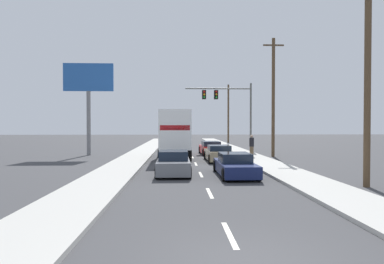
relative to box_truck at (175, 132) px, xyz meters
name	(u,v)px	position (x,y,z in m)	size (l,w,h in m)	color
ground_plane	(191,154)	(1.52, 4.53, -2.15)	(140.00, 140.00, 0.00)	#3D3D3F
sidewalk_right	(253,158)	(6.32, -0.47, -2.08)	(2.50, 80.00, 0.14)	#B2AFA8
sidewalk_left	(133,159)	(-3.28, -0.47, -2.08)	(2.50, 80.00, 0.14)	#B2AFA8
lane_markings	(191,155)	(1.52, 3.89, -2.15)	(0.14, 57.00, 0.01)	silver
box_truck	(175,132)	(0.00, 0.00, 0.00)	(2.64, 7.63, 3.84)	white
car_gray	(173,163)	(0.02, -8.43, -1.55)	(1.86, 4.34, 1.32)	slate
car_red	(211,148)	(3.35, 4.27, -1.58)	(2.02, 4.42, 1.23)	red
car_tan	(219,154)	(3.36, -1.78, -1.59)	(1.96, 4.31, 1.22)	tan
car_navy	(235,165)	(3.32, -9.09, -1.60)	(1.91, 4.68, 1.22)	#141E4C
traffic_signal_mast	(224,101)	(5.24, 8.29, 3.17)	(7.09, 0.69, 7.24)	#595B56
utility_pole_near	(368,78)	(8.50, -12.61, 2.58)	(1.80, 0.28, 9.18)	brown
utility_pole_mid	(273,96)	(8.52, 1.57, 3.10)	(1.80, 0.28, 10.23)	brown
utility_pole_far	(228,113)	(8.42, 26.20, 2.64)	(1.80, 0.28, 9.32)	brown
roadside_billboard	(88,89)	(-7.83, 3.72, 3.89)	(4.49, 0.36, 8.34)	slate
pedestrian_near_corner	(252,146)	(6.35, 0.29, -1.12)	(0.38, 0.38, 1.79)	brown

